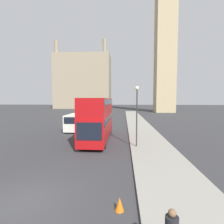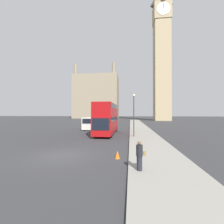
{
  "view_description": "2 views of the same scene",
  "coord_description": "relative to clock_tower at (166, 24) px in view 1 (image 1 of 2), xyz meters",
  "views": [
    {
      "loc": [
        4.36,
        -6.98,
        4.46
      ],
      "look_at": [
        2.93,
        14.25,
        2.96
      ],
      "focal_mm": 28.0,
      "sensor_mm": 36.0,
      "label": 1
    },
    {
      "loc": [
        5.13,
        -10.72,
        3.17
      ],
      "look_at": [
        1.22,
        20.92,
        3.45
      ],
      "focal_mm": 24.0,
      "sensor_mm": 36.0,
      "label": 2
    }
  ],
  "objects": [
    {
      "name": "clock_tower",
      "position": [
        0.0,
        0.0,
        0.0
      ],
      "size": [
        7.21,
        7.38,
        60.25
      ],
      "color": "tan",
      "rests_on": "ground_plane"
    },
    {
      "name": "street_lamp",
      "position": [
        -13.31,
        -48.08,
        -27.07
      ],
      "size": [
        0.36,
        0.36,
        5.55
      ],
      "color": "#2D332D",
      "rests_on": "sidewalk_strip"
    },
    {
      "name": "ground_plane",
      "position": [
        -18.88,
        -57.19,
        -30.88
      ],
      "size": [
        300.0,
        300.0,
        0.0
      ],
      "primitive_type": "plane",
      "color": "#333335"
    },
    {
      "name": "building_block_distant",
      "position": [
        -35.62,
        27.06,
        -17.16
      ],
      "size": [
        27.91,
        14.93,
        33.33
      ],
      "color": "gray",
      "rests_on": "ground_plane"
    },
    {
      "name": "red_double_decker_bus",
      "position": [
        -17.36,
        -44.94,
        -28.31
      ],
      "size": [
        2.47,
        10.24,
        4.61
      ],
      "color": "#A80F11",
      "rests_on": "ground_plane"
    },
    {
      "name": "sidewalk_strip",
      "position": [
        -11.89,
        -57.19,
        -30.8
      ],
      "size": [
        3.97,
        120.0,
        0.15
      ],
      "color": "gray",
      "rests_on": "ground_plane"
    },
    {
      "name": "white_van",
      "position": [
        -21.44,
        -39.14,
        -29.59
      ],
      "size": [
        2.0,
        6.19,
        2.38
      ],
      "color": "silver",
      "rests_on": "ground_plane"
    },
    {
      "name": "traffic_cone",
      "position": [
        -14.66,
        -57.44,
        -30.6
      ],
      "size": [
        0.36,
        0.36,
        0.55
      ],
      "color": "orange",
      "rests_on": "ground_plane"
    }
  ]
}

